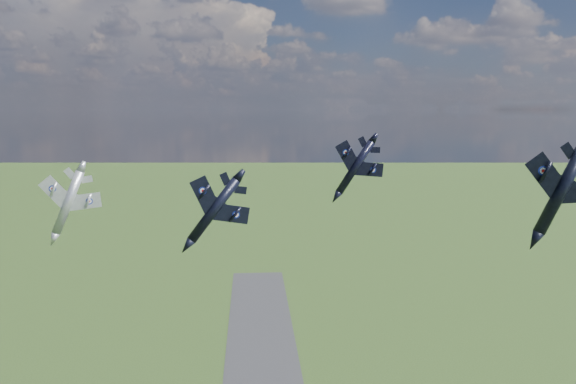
{
  "coord_description": "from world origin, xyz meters",
  "views": [
    {
      "loc": [
        -3.66,
        -65.02,
        93.68
      ],
      "look_at": [
        1.52,
        11.88,
        82.34
      ],
      "focal_mm": 35.0,
      "sensor_mm": 36.0,
      "label": 1
    }
  ],
  "objects_px": {
    "jet_right_navy": "(561,191)",
    "jet_lead_navy": "(214,210)",
    "jet_high_navy": "(355,167)",
    "jet_left_silver": "(68,202)"
  },
  "relations": [
    {
      "from": "jet_left_silver",
      "to": "jet_high_navy",
      "type": "bearing_deg",
      "value": -1.8
    },
    {
      "from": "jet_right_navy",
      "to": "jet_lead_navy",
      "type": "bearing_deg",
      "value": 157.09
    },
    {
      "from": "jet_lead_navy",
      "to": "jet_left_silver",
      "type": "distance_m",
      "value": 20.45
    },
    {
      "from": "jet_high_navy",
      "to": "jet_lead_navy",
      "type": "bearing_deg",
      "value": -168.71
    },
    {
      "from": "jet_lead_navy",
      "to": "jet_high_navy",
      "type": "xyz_separation_m",
      "value": [
        22.14,
        4.27,
        5.86
      ]
    },
    {
      "from": "jet_right_navy",
      "to": "jet_high_navy",
      "type": "bearing_deg",
      "value": 130.27
    },
    {
      "from": "jet_lead_navy",
      "to": "jet_high_navy",
      "type": "relative_size",
      "value": 1.19
    },
    {
      "from": "jet_lead_navy",
      "to": "jet_left_silver",
      "type": "xyz_separation_m",
      "value": [
        -19.31,
        -6.31,
        2.41
      ]
    },
    {
      "from": "jet_lead_navy",
      "to": "jet_high_navy",
      "type": "height_order",
      "value": "jet_high_navy"
    },
    {
      "from": "jet_lead_navy",
      "to": "jet_left_silver",
      "type": "bearing_deg",
      "value": -170.79
    }
  ]
}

